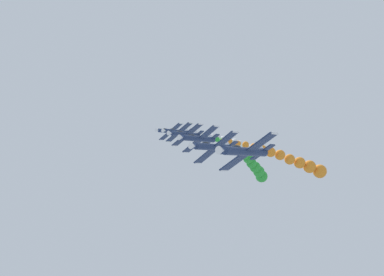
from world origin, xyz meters
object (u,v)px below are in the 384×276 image
at_px(airplane_lead, 245,151).
at_px(airplane_right_inner, 198,139).
at_px(airplane_right_outer, 177,132).
at_px(airplane_trailing, 169,131).
at_px(airplane_left_inner, 213,147).
at_px(airplane_left_outer, 185,134).

bearing_deg(airplane_lead, airplane_right_inner, -38.58).
xyz_separation_m(airplane_right_outer, airplane_trailing, (12.25, -9.59, 1.38)).
bearing_deg(airplane_left_inner, airplane_right_outer, -40.06).
bearing_deg(airplane_trailing, airplane_right_outer, 141.94).
bearing_deg(airplane_right_inner, airplane_trailing, -39.20).
relative_size(airplane_left_outer, airplane_trailing, 1.00).
bearing_deg(airplane_trailing, airplane_lead, 141.05).
bearing_deg(airplane_left_outer, airplane_right_inner, 141.49).
bearing_deg(airplane_right_inner, airplane_left_outer, -38.51).
distance_m(airplane_right_inner, airplane_trailing, 47.87).
relative_size(airplane_left_outer, airplane_right_outer, 1.00).
bearing_deg(airplane_left_inner, airplane_left_outer, -39.61).
distance_m(airplane_lead, airplane_left_inner, 15.86).
distance_m(airplane_lead, airplane_trailing, 79.47).
distance_m(airplane_left_outer, airplane_trailing, 32.25).
bearing_deg(airplane_right_outer, airplane_left_inner, 139.94).
xyz_separation_m(airplane_lead, airplane_right_outer, (49.15, -40.04, 7.63)).
bearing_deg(airplane_lead, airplane_left_inner, -36.48).
xyz_separation_m(airplane_right_inner, airplane_trailing, (36.87, -30.07, 5.31)).
distance_m(airplane_left_outer, airplane_right_outer, 16.64).
bearing_deg(airplane_right_outer, airplane_left_outer, 139.09).
height_order(airplane_left_inner, airplane_right_outer, airplane_right_outer).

